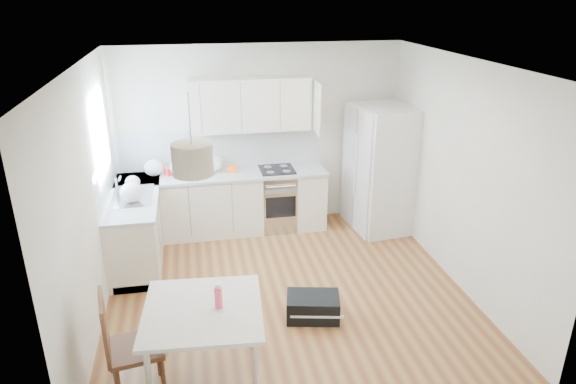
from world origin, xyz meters
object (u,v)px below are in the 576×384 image
(dining_chair, at_px, (135,346))
(gym_bag, at_px, (313,307))
(refrigerator, at_px, (382,169))
(dining_table, at_px, (203,317))

(dining_chair, relative_size, gym_bag, 1.84)
(dining_chair, distance_m, gym_bag, 2.02)
(refrigerator, xyz_separation_m, gym_bag, (-1.53, -2.09, -0.80))
(gym_bag, bearing_deg, dining_chair, -142.64)
(refrigerator, relative_size, gym_bag, 3.24)
(dining_chair, bearing_deg, refrigerator, 31.78)
(dining_table, height_order, gym_bag, dining_table)
(dining_table, bearing_deg, refrigerator, 51.30)
(dining_chair, xyz_separation_m, gym_bag, (1.79, 0.84, -0.40))
(dining_table, bearing_deg, gym_bag, 38.51)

